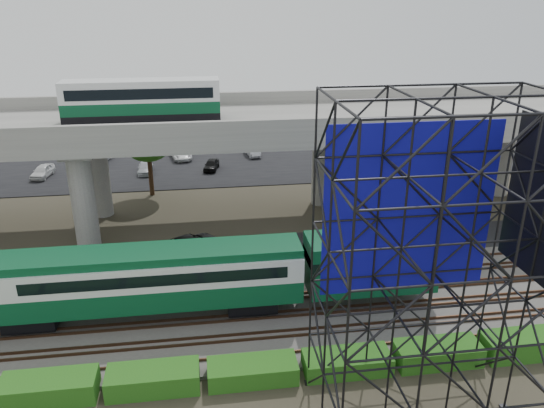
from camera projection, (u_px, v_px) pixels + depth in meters
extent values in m
plane|color=#474233|center=(228.00, 332.00, 31.21)|extent=(140.00, 140.00, 0.00)
cube|color=slate|center=(226.00, 312.00, 33.02)|extent=(90.00, 12.00, 0.20)
cube|color=black|center=(220.00, 251.00, 40.86)|extent=(90.00, 5.00, 0.08)
cube|color=black|center=(210.00, 162.00, 62.48)|extent=(90.00, 18.00, 0.08)
cube|color=#425D6D|center=(206.00, 121.00, 82.74)|extent=(140.00, 40.00, 0.03)
cube|color=#472D1E|center=(231.00, 357.00, 28.61)|extent=(90.00, 0.08, 0.16)
cube|color=#472D1E|center=(229.00, 341.00, 29.93)|extent=(90.00, 0.08, 0.16)
cube|color=#472D1E|center=(229.00, 335.00, 30.45)|extent=(90.00, 0.08, 0.16)
cube|color=#472D1E|center=(227.00, 321.00, 31.77)|extent=(90.00, 0.08, 0.16)
cube|color=#472D1E|center=(227.00, 316.00, 32.29)|extent=(90.00, 0.08, 0.16)
cube|color=#472D1E|center=(225.00, 303.00, 33.61)|extent=(90.00, 0.08, 0.16)
cube|color=#472D1E|center=(225.00, 298.00, 34.13)|extent=(90.00, 0.08, 0.16)
cube|color=#472D1E|center=(224.00, 287.00, 35.45)|extent=(90.00, 0.08, 0.16)
cube|color=#472D1E|center=(223.00, 283.00, 35.97)|extent=(90.00, 0.08, 0.16)
cube|color=#472D1E|center=(222.00, 272.00, 37.29)|extent=(90.00, 0.08, 0.16)
cube|color=black|center=(33.00, 316.00, 31.28)|extent=(3.00, 2.20, 0.90)
cube|color=black|center=(251.00, 300.00, 32.96)|extent=(3.00, 2.20, 0.90)
cube|color=#0A4726|center=(143.00, 292.00, 31.70)|extent=(19.00, 3.00, 1.40)
cube|color=silver|center=(141.00, 270.00, 31.16)|extent=(19.00, 3.00, 1.50)
cube|color=#0A4726|center=(139.00, 255.00, 30.79)|extent=(19.00, 2.60, 0.50)
cube|color=black|center=(158.00, 268.00, 31.27)|extent=(15.00, 3.06, 0.70)
cube|color=#0A4726|center=(370.00, 261.00, 33.14)|extent=(8.00, 3.00, 3.40)
cube|color=#9E9B93|center=(212.00, 126.00, 42.76)|extent=(80.00, 12.00, 1.20)
cube|color=#9E9B93|center=(215.00, 129.00, 37.04)|extent=(80.00, 0.50, 1.10)
cube|color=#9E9B93|center=(210.00, 99.00, 47.62)|extent=(80.00, 0.50, 1.10)
cylinder|color=#9E9B93|center=(84.00, 201.00, 39.94)|extent=(1.80, 1.80, 8.00)
cylinder|color=#9E9B93|center=(99.00, 172.00, 46.39)|extent=(1.80, 1.80, 8.00)
cube|color=#9E9B93|center=(86.00, 141.00, 41.80)|extent=(2.40, 9.00, 0.60)
cylinder|color=#9E9B93|center=(341.00, 188.00, 42.53)|extent=(1.80, 1.80, 8.00)
cylinder|color=#9E9B93|center=(322.00, 163.00, 48.97)|extent=(1.80, 1.80, 8.00)
cube|color=#9E9B93|center=(333.00, 133.00, 44.38)|extent=(2.40, 9.00, 0.60)
cylinder|color=#9E9B93|center=(503.00, 155.00, 51.30)|extent=(1.80, 1.80, 8.00)
cube|color=#9E9B93|center=(531.00, 126.00, 46.71)|extent=(2.40, 9.00, 0.60)
cube|color=black|center=(144.00, 116.00, 41.71)|extent=(12.00, 2.50, 0.70)
cube|color=#0A4726|center=(143.00, 106.00, 41.42)|extent=(12.00, 2.50, 0.90)
cube|color=silver|center=(141.00, 92.00, 41.01)|extent=(12.00, 2.50, 1.30)
cube|color=black|center=(141.00, 92.00, 40.99)|extent=(11.00, 2.56, 0.80)
cube|color=silver|center=(140.00, 82.00, 40.72)|extent=(12.00, 2.40, 0.30)
cube|color=#0D0D92|center=(409.00, 210.00, 24.29)|extent=(8.10, 0.08, 8.25)
cube|color=#1C5413|center=(49.00, 389.00, 25.87)|extent=(4.60, 1.80, 1.20)
cube|color=#1C5413|center=(153.00, 379.00, 26.53)|extent=(4.60, 1.80, 1.15)
cube|color=#1C5413|center=(252.00, 371.00, 27.20)|extent=(4.60, 1.80, 1.03)
cube|color=#1C5413|center=(347.00, 362.00, 27.85)|extent=(4.60, 1.80, 1.01)
cube|color=#1C5413|center=(437.00, 353.00, 28.47)|extent=(4.60, 1.80, 1.12)
cube|color=#1C5413|center=(524.00, 345.00, 29.10)|extent=(4.60, 1.80, 1.20)
cylinder|color=#382314|center=(388.00, 204.00, 43.64)|extent=(0.44, 0.44, 4.80)
ellipsoid|color=#1C5413|center=(391.00, 167.00, 42.46)|extent=(4.94, 4.94, 4.18)
cylinder|color=#382314|center=(150.00, 172.00, 51.63)|extent=(0.44, 0.44, 4.80)
ellipsoid|color=#1C5413|center=(148.00, 140.00, 50.45)|extent=(4.94, 4.94, 4.18)
imported|color=black|center=(191.00, 244.00, 40.43)|extent=(5.35, 4.00, 1.35)
imported|color=silver|center=(42.00, 171.00, 57.13)|extent=(2.12, 4.02, 1.30)
imported|color=#97999E|center=(103.00, 156.00, 62.47)|extent=(2.07, 3.82, 1.19)
imported|color=#B4B7BD|center=(146.00, 168.00, 58.57)|extent=(1.68, 3.94, 1.13)
imported|color=white|center=(181.00, 153.00, 63.63)|extent=(2.97, 4.96, 1.29)
imported|color=black|center=(211.00, 165.00, 59.50)|extent=(2.13, 3.67, 1.17)
imported|color=#9B9CA2|center=(253.00, 150.00, 64.76)|extent=(1.81, 3.97, 1.26)
imported|color=white|center=(331.00, 159.00, 61.28)|extent=(2.07, 4.40, 1.24)
imported|color=#B1B4B9|center=(338.00, 147.00, 66.15)|extent=(2.51, 4.56, 1.21)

